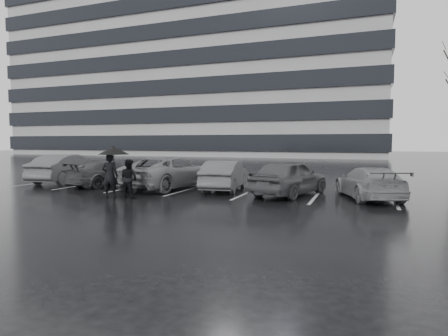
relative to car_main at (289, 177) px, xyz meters
name	(u,v)px	position (x,y,z in m)	size (l,w,h in m)	color
ground	(215,199)	(-2.36, -2.06, -0.72)	(160.00, 160.00, 0.00)	black
office_building	(200,72)	(-24.36, 45.94, 13.62)	(61.00, 26.00, 29.00)	#949497
car_main	(289,177)	(0.00, 0.00, 0.00)	(1.69, 4.20, 1.43)	black
car_west_a	(225,175)	(-2.98, 0.63, -0.06)	(1.38, 3.96, 1.31)	#313134
car_west_b	(170,172)	(-5.63, 0.44, 0.01)	(2.39, 5.19, 1.44)	#555558
car_west_c	(109,173)	(-8.80, 0.21, -0.12)	(1.67, 4.12, 1.20)	black
car_west_d	(67,168)	(-11.82, 0.66, 0.02)	(1.57, 4.49, 1.48)	#313134
car_east	(369,183)	(2.96, 0.13, -0.12)	(1.67, 4.11, 1.19)	#555558
pedestrian_left	(110,176)	(-6.26, -3.07, 0.13)	(0.62, 0.40, 1.69)	black
pedestrian_right	(129,179)	(-5.60, -2.81, 0.02)	(0.71, 0.56, 1.47)	black
umbrella	(114,151)	(-6.15, -2.97, 1.08)	(1.16, 1.16, 1.97)	black
stall_stripes	(219,190)	(-3.16, 0.44, -0.71)	(19.72, 5.00, 0.00)	#A3A3A6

